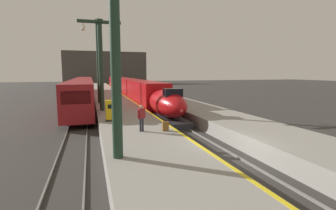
{
  "coord_description": "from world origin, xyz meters",
  "views": [
    {
      "loc": [
        -6.95,
        -11.41,
        4.74
      ],
      "look_at": [
        -0.22,
        9.98,
        1.8
      ],
      "focal_mm": 26.41,
      "sensor_mm": 36.0,
      "label": 1
    }
  ],
  "objects_px": {
    "station_column_mid": "(101,56)",
    "passenger_near_edge": "(141,116)",
    "regional_train_adjacent": "(82,90)",
    "station_column_far": "(98,54)",
    "rolling_suitcase": "(165,126)",
    "station_column_near": "(115,22)",
    "ticket_machine_yellow": "(110,111)",
    "highspeed_train_main": "(129,88)"
  },
  "relations": [
    {
      "from": "station_column_mid",
      "to": "passenger_near_edge",
      "type": "xyz_separation_m",
      "value": [
        1.95,
        -9.89,
        -4.28
      ]
    },
    {
      "from": "regional_train_adjacent",
      "to": "station_column_far",
      "type": "xyz_separation_m",
      "value": [
        2.2,
        -7.78,
        4.85
      ]
    },
    {
      "from": "regional_train_adjacent",
      "to": "station_column_mid",
      "type": "relative_size",
      "value": 4.21
    },
    {
      "from": "rolling_suitcase",
      "to": "station_column_near",
      "type": "bearing_deg",
      "value": -129.52
    },
    {
      "from": "rolling_suitcase",
      "to": "ticket_machine_yellow",
      "type": "distance_m",
      "value": 5.43
    },
    {
      "from": "ticket_machine_yellow",
      "to": "station_column_far",
      "type": "bearing_deg",
      "value": 91.64
    },
    {
      "from": "station_column_mid",
      "to": "rolling_suitcase",
      "type": "height_order",
      "value": "station_column_mid"
    },
    {
      "from": "highspeed_train_main",
      "to": "station_column_near",
      "type": "height_order",
      "value": "station_column_near"
    },
    {
      "from": "rolling_suitcase",
      "to": "ticket_machine_yellow",
      "type": "bearing_deg",
      "value": 124.69
    },
    {
      "from": "station_column_near",
      "to": "station_column_mid",
      "type": "xyz_separation_m",
      "value": [
        0.0,
        14.37,
        -0.48
      ]
    },
    {
      "from": "rolling_suitcase",
      "to": "ticket_machine_yellow",
      "type": "xyz_separation_m",
      "value": [
        -3.08,
        4.45,
        0.44
      ]
    },
    {
      "from": "station_column_mid",
      "to": "station_column_far",
      "type": "height_order",
      "value": "station_column_far"
    },
    {
      "from": "station_column_near",
      "to": "regional_train_adjacent",
      "type": "bearing_deg",
      "value": 94.4
    },
    {
      "from": "regional_train_adjacent",
      "to": "station_column_mid",
      "type": "distance_m",
      "value": 14.99
    },
    {
      "from": "station_column_far",
      "to": "ticket_machine_yellow",
      "type": "distance_m",
      "value": 13.27
    },
    {
      "from": "station_column_mid",
      "to": "station_column_far",
      "type": "xyz_separation_m",
      "value": [
        0.0,
        6.44,
        0.67
      ]
    },
    {
      "from": "highspeed_train_main",
      "to": "passenger_near_edge",
      "type": "relative_size",
      "value": 34.26
    },
    {
      "from": "highspeed_train_main",
      "to": "station_column_far",
      "type": "distance_m",
      "value": 17.07
    },
    {
      "from": "regional_train_adjacent",
      "to": "rolling_suitcase",
      "type": "distance_m",
      "value": 25.09
    },
    {
      "from": "regional_train_adjacent",
      "to": "station_column_far",
      "type": "height_order",
      "value": "station_column_far"
    },
    {
      "from": "station_column_near",
      "to": "station_column_far",
      "type": "relative_size",
      "value": 0.96
    },
    {
      "from": "highspeed_train_main",
      "to": "station_column_near",
      "type": "relative_size",
      "value": 6.03
    },
    {
      "from": "passenger_near_edge",
      "to": "ticket_machine_yellow",
      "type": "distance_m",
      "value": 4.44
    },
    {
      "from": "station_column_mid",
      "to": "passenger_near_edge",
      "type": "relative_size",
      "value": 5.15
    },
    {
      "from": "station_column_far",
      "to": "rolling_suitcase",
      "type": "bearing_deg",
      "value": -78.36
    },
    {
      "from": "highspeed_train_main",
      "to": "regional_train_adjacent",
      "type": "distance_m",
      "value": 10.99
    },
    {
      "from": "station_column_near",
      "to": "passenger_near_edge",
      "type": "bearing_deg",
      "value": 66.41
    },
    {
      "from": "station_column_near",
      "to": "station_column_far",
      "type": "distance_m",
      "value": 20.81
    },
    {
      "from": "highspeed_train_main",
      "to": "station_column_mid",
      "type": "xyz_separation_m",
      "value": [
        -5.9,
        -21.65,
        4.37
      ]
    },
    {
      "from": "station_column_far",
      "to": "passenger_near_edge",
      "type": "xyz_separation_m",
      "value": [
        1.95,
        -16.34,
        -4.94
      ]
    },
    {
      "from": "regional_train_adjacent",
      "to": "station_column_near",
      "type": "relative_size",
      "value": 3.81
    },
    {
      "from": "highspeed_train_main",
      "to": "station_column_far",
      "type": "relative_size",
      "value": 5.82
    },
    {
      "from": "regional_train_adjacent",
      "to": "station_column_far",
      "type": "bearing_deg",
      "value": -74.22
    },
    {
      "from": "station_column_mid",
      "to": "rolling_suitcase",
      "type": "xyz_separation_m",
      "value": [
        3.43,
        -10.21,
        -4.96
      ]
    },
    {
      "from": "station_column_near",
      "to": "station_column_mid",
      "type": "distance_m",
      "value": 14.38
    },
    {
      "from": "highspeed_train_main",
      "to": "regional_train_adjacent",
      "type": "height_order",
      "value": "regional_train_adjacent"
    },
    {
      "from": "station_column_near",
      "to": "ticket_machine_yellow",
      "type": "bearing_deg",
      "value": 87.67
    },
    {
      "from": "highspeed_train_main",
      "to": "passenger_near_edge",
      "type": "distance_m",
      "value": 31.79
    },
    {
      "from": "regional_train_adjacent",
      "to": "ticket_machine_yellow",
      "type": "relative_size",
      "value": 22.87
    },
    {
      "from": "station_column_near",
      "to": "station_column_mid",
      "type": "relative_size",
      "value": 1.1
    },
    {
      "from": "highspeed_train_main",
      "to": "regional_train_adjacent",
      "type": "relative_size",
      "value": 1.58
    },
    {
      "from": "station_column_mid",
      "to": "highspeed_train_main",
      "type": "bearing_deg",
      "value": 74.75
    }
  ]
}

